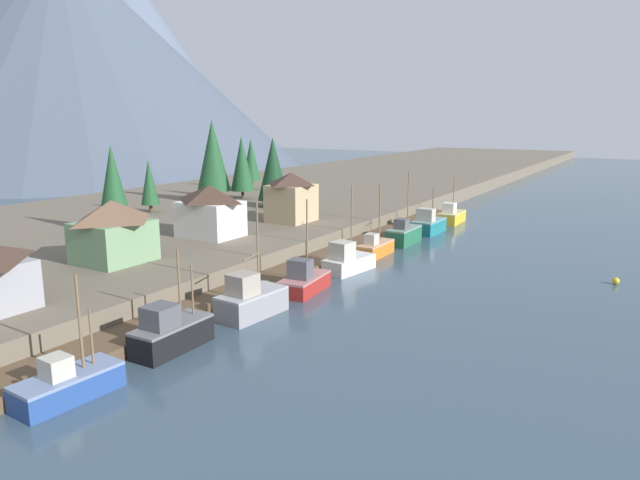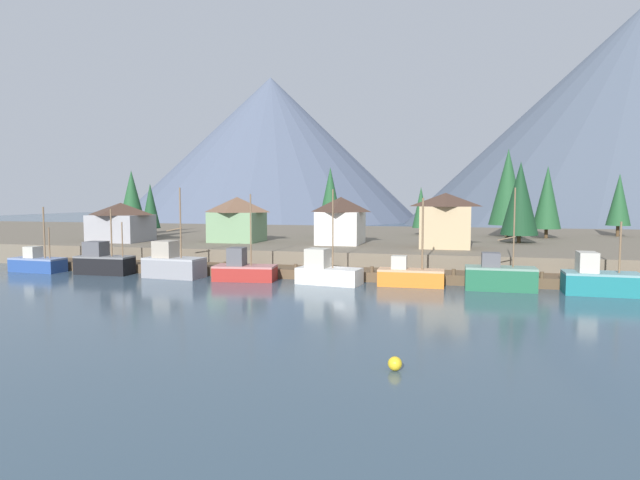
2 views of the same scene
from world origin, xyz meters
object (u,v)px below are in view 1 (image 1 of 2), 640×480
at_px(fishing_boat_white, 347,261).
at_px(house_white, 210,210).
at_px(fishing_boat_grey, 251,300).
at_px(conifer_near_right, 213,155).
at_px(fishing_boat_blue, 67,384).
at_px(conifer_mid_right, 113,184).
at_px(fishing_boat_teal, 428,225).
at_px(conifer_far_left, 251,160).
at_px(conifer_back_right, 149,182).
at_px(fishing_boat_green, 404,234).
at_px(channel_buoy, 616,281).
at_px(house_green, 113,231).
at_px(conifer_mid_left, 242,163).
at_px(fishing_boat_yellow, 451,216).
at_px(fishing_boat_black, 170,333).
at_px(conifer_centre, 273,169).
at_px(fishing_boat_orange, 375,248).
at_px(fishing_boat_red, 304,281).

height_order(fishing_boat_white, house_white, fishing_boat_white).
relative_size(fishing_boat_grey, conifer_near_right, 0.71).
height_order(fishing_boat_blue, conifer_mid_right, conifer_mid_right).
distance_m(fishing_boat_blue, house_white, 36.51).
relative_size(fishing_boat_teal, conifer_far_left, 0.66).
xyz_separation_m(house_white, conifer_back_right, (8.96, 19.51, 1.31)).
bearing_deg(fishing_boat_blue, conifer_mid_right, 49.49).
xyz_separation_m(fishing_boat_green, channel_buoy, (-6.69, -25.76, -0.89)).
height_order(fishing_boat_green, fishing_boat_teal, fishing_boat_green).
relative_size(house_green, conifer_near_right, 0.51).
bearing_deg(house_green, conifer_far_left, 24.29).
bearing_deg(fishing_boat_blue, fishing_boat_teal, 3.84).
bearing_deg(conifer_far_left, conifer_mid_left, -149.20).
xyz_separation_m(fishing_boat_blue, house_white, (32.05, 16.87, 4.63)).
height_order(fishing_boat_yellow, conifer_mid_right, conifer_mid_right).
xyz_separation_m(fishing_boat_blue, fishing_boat_black, (8.59, 0.17, 0.37)).
xyz_separation_m(fishing_boat_green, fishing_boat_yellow, (18.14, -0.25, -0.15)).
distance_m(fishing_boat_grey, house_green, 17.34).
xyz_separation_m(fishing_boat_grey, fishing_boat_teal, (41.52, 0.14, -0.14)).
bearing_deg(fishing_boat_green, conifer_back_right, 104.16).
relative_size(house_white, conifer_centre, 0.66).
relative_size(fishing_boat_blue, conifer_mid_left, 0.70).
bearing_deg(fishing_boat_orange, conifer_mid_left, 62.21).
xyz_separation_m(conifer_back_right, channel_buoy, (2.90, -62.01, -6.57)).
bearing_deg(fishing_boat_teal, fishing_boat_red, -178.74).
height_order(fishing_boat_grey, conifer_far_left, conifer_far_left).
bearing_deg(fishing_boat_grey, fishing_boat_white, 4.30).
height_order(fishing_boat_red, house_white, fishing_boat_red).
bearing_deg(conifer_centre, fishing_boat_yellow, -59.64).
bearing_deg(conifer_centre, conifer_back_right, 137.59).
xyz_separation_m(fishing_boat_blue, conifer_centre, (54.68, 23.89, 7.41)).
bearing_deg(conifer_mid_left, fishing_boat_black, -146.55).
relative_size(fishing_boat_white, fishing_boat_green, 0.99).
height_order(conifer_mid_left, conifer_mid_right, conifer_mid_left).
bearing_deg(conifer_far_left, fishing_boat_green, -116.59).
distance_m(fishing_boat_red, fishing_boat_orange, 16.89).
bearing_deg(fishing_boat_blue, fishing_boat_red, 3.21).
relative_size(fishing_boat_white, conifer_far_left, 0.96).
bearing_deg(house_white, conifer_mid_left, 31.68).
bearing_deg(conifer_far_left, channel_buoy, -112.14).
distance_m(conifer_near_right, conifer_far_left, 17.63).
height_order(conifer_near_right, conifer_centre, conifer_near_right).
bearing_deg(fishing_boat_blue, fishing_boat_white, 3.41).
bearing_deg(conifer_near_right, fishing_boat_yellow, -67.61).
distance_m(conifer_far_left, channel_buoy, 71.90).
distance_m(house_green, conifer_far_left, 58.37).
bearing_deg(conifer_centre, conifer_mid_right, 170.27).
height_order(fishing_boat_black, fishing_boat_yellow, fishing_boat_black).
distance_m(fishing_boat_yellow, house_white, 40.69).
relative_size(house_green, conifer_back_right, 0.88).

